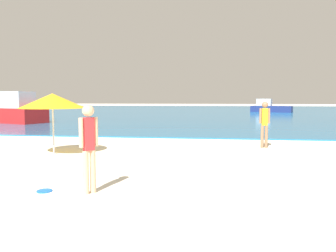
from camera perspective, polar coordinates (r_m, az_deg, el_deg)
water at (r=44.35m, az=6.75°, el=2.57°), size 160.00×60.00×0.06m
person_standing at (r=6.27m, az=-13.66°, el=-2.96°), size 0.28×0.32×1.68m
frisbee at (r=6.83m, az=-20.77°, el=-10.56°), size 0.29×0.29×0.03m
person_distant at (r=12.25m, az=16.51°, el=0.73°), size 0.38×0.22×1.67m
boat_near at (r=26.20m, az=-26.12°, el=2.25°), size 6.79×4.13×2.20m
boat_far at (r=42.69m, az=17.34°, el=3.10°), size 5.12×3.20×1.66m
beach_umbrella at (r=11.01m, az=-19.52°, el=4.15°), size 2.07×2.07×1.94m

